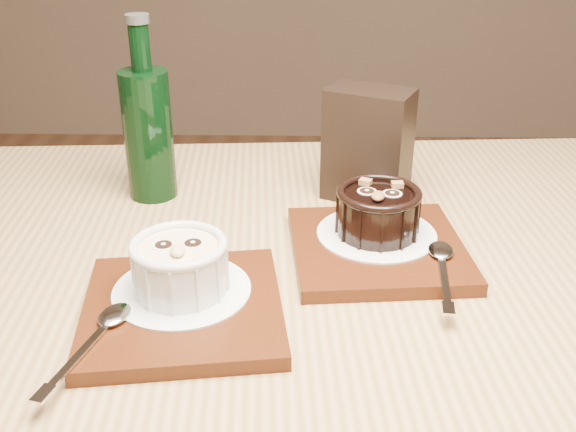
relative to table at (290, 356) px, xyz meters
name	(u,v)px	position (x,y,z in m)	size (l,w,h in m)	color
table	(290,356)	(0.00, 0.00, 0.00)	(1.25, 0.87, 0.75)	olive
tray_left	(183,309)	(-0.10, -0.06, 0.10)	(0.18, 0.18, 0.01)	#481E0C
doily_left	(182,290)	(-0.10, -0.04, 0.11)	(0.13, 0.13, 0.00)	white
ramekin_white	(180,264)	(-0.10, -0.04, 0.14)	(0.09, 0.09, 0.05)	white
spoon_left	(93,338)	(-0.16, -0.12, 0.11)	(0.03, 0.13, 0.01)	silver
tray_right	(377,249)	(0.09, 0.06, 0.10)	(0.18, 0.18, 0.01)	#481E0C
doily_right	(377,233)	(0.09, 0.08, 0.11)	(0.13, 0.13, 0.00)	white
ramekin_dark	(378,210)	(0.09, 0.08, 0.14)	(0.09, 0.09, 0.05)	black
spoon_right	(443,267)	(0.15, 0.00, 0.11)	(0.03, 0.13, 0.01)	silver
condiment_stand	(368,145)	(0.09, 0.21, 0.16)	(0.10, 0.06, 0.14)	black
green_bottle	(148,130)	(-0.18, 0.21, 0.18)	(0.06, 0.06, 0.22)	black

